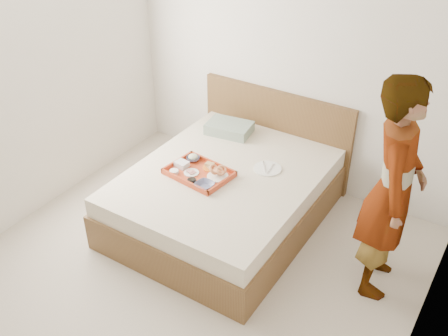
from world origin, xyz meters
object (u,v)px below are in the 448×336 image
bed (225,196)px  person (393,190)px  dinner_plate (268,169)px  tray (199,172)px

bed → person: size_ratio=1.11×
bed → dinner_plate: (0.29, 0.25, 0.27)m
dinner_plate → person: size_ratio=0.14×
tray → bed: bearing=49.0°
bed → person: person is taller
tray → dinner_plate: (0.47, 0.41, -0.02)m
tray → person: bearing=12.1°
dinner_plate → person: person is taller
dinner_plate → bed: bearing=-139.5°
dinner_plate → person: (1.16, -0.27, 0.37)m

